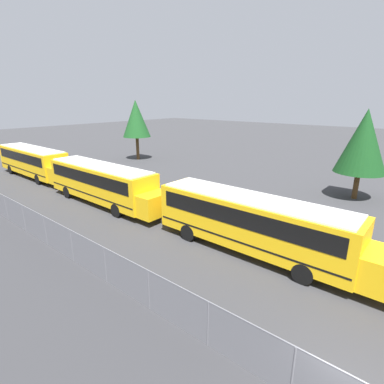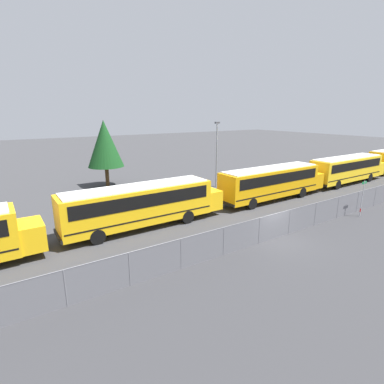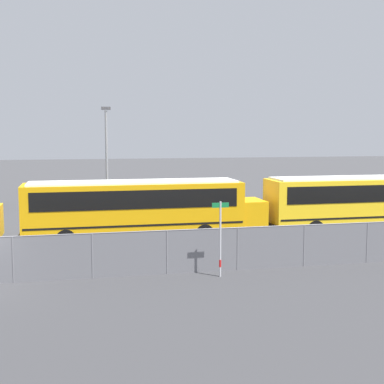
{
  "view_description": "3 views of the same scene",
  "coord_description": "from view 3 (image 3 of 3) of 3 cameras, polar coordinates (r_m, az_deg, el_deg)",
  "views": [
    {
      "loc": [
        0.53,
        -6.96,
        8.4
      ],
      "look_at": [
        -11.73,
        7.71,
        2.48
      ],
      "focal_mm": 28.0,
      "sensor_mm": 36.0,
      "label": 1
    },
    {
      "loc": [
        -15.46,
        -12.97,
        8.53
      ],
      "look_at": [
        -1.81,
        7.61,
        1.95
      ],
      "focal_mm": 28.0,
      "sensor_mm": 36.0,
      "label": 2
    },
    {
      "loc": [
        3.98,
        -21.35,
        5.83
      ],
      "look_at": [
        10.27,
        7.4,
        2.56
      ],
      "focal_mm": 50.0,
      "sensor_mm": 36.0,
      "label": 3
    }
  ],
  "objects": [
    {
      "name": "light_pole",
      "position": [
        35.7,
        -9.09,
        3.54
      ],
      "size": [
        0.6,
        0.24,
        7.52
      ],
      "color": "gray",
      "rests_on": "ground_plane"
    },
    {
      "name": "school_bus_3",
      "position": [
        28.61,
        -5.61,
        -1.46
      ],
      "size": [
        12.99,
        2.6,
        3.3
      ],
      "color": "orange",
      "rests_on": "ground_plane"
    },
    {
      "name": "school_bus_4",
      "position": [
        32.89,
        18.26,
        -0.74
      ],
      "size": [
        12.99,
        2.6,
        3.3
      ],
      "color": "yellow",
      "rests_on": "ground_plane"
    },
    {
      "name": "street_sign",
      "position": [
        21.69,
        3.04,
        -4.83
      ],
      "size": [
        0.7,
        0.09,
        3.09
      ],
      "color": "#B7B7BC",
      "rests_on": "ground_plane"
    }
  ]
}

